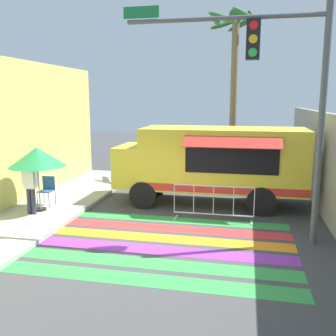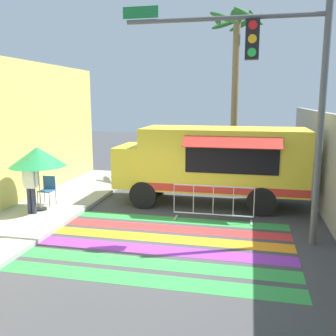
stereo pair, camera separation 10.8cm
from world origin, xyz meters
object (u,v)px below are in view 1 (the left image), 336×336
Objects in this scene: traffic_signal_pole at (280,78)px; palm_tree at (234,57)px; patio_umbrella at (37,157)px; folding_chair at (47,188)px; barricade_front at (213,203)px; food_truck at (208,160)px; vendor_person at (30,183)px.

traffic_signal_pole is 7.76m from palm_tree.
patio_umbrella is 2.13× the size of folding_chair.
traffic_signal_pole is 2.49× the size of barricade_front.
food_truck is 5.92m from palm_tree.
traffic_signal_pole is at bearing -57.62° from food_truck.
palm_tree is at bearing 87.91° from barricade_front.
food_truck is 1.06× the size of traffic_signal_pole.
food_truck is at bearing -97.22° from palm_tree.
traffic_signal_pole is 3.47× the size of vendor_person.
palm_tree is (0.23, 6.25, 4.79)m from barricade_front.
palm_tree reaches higher than folding_chair.
traffic_signal_pole is at bearing -18.41° from folding_chair.
traffic_signal_pole is at bearing 3.88° from vendor_person.
folding_chair is 0.55× the size of vendor_person.
barricade_front is at bearing 141.18° from traffic_signal_pole.
food_truck is at bearing 122.38° from traffic_signal_pole.
palm_tree reaches higher than barricade_front.
folding_chair is at bearing -133.06° from palm_tree.
food_truck reaches higher than patio_umbrella.
vendor_person is 10.00m from palm_tree.
vendor_person is at bearing -171.12° from barricade_front.
barricade_front is at bearing -92.09° from palm_tree.
vendor_person is (-0.05, -0.39, -0.71)m from patio_umbrella.
palm_tree is (0.57, 4.49, 3.81)m from food_truck.
folding_chair is at bearing 98.68° from patio_umbrella.
patio_umbrella is 0.84× the size of barricade_front.
traffic_signal_pole is 7.59m from vendor_person.
vendor_person is at bearing -152.71° from food_truck.
food_truck is 5.40m from folding_chair.
traffic_signal_pole is 4.04m from barricade_front.
patio_umbrella is 5.50m from barricade_front.
vendor_person is at bearing -128.38° from palm_tree.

